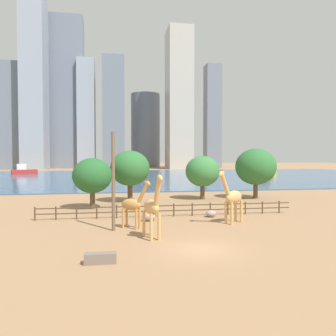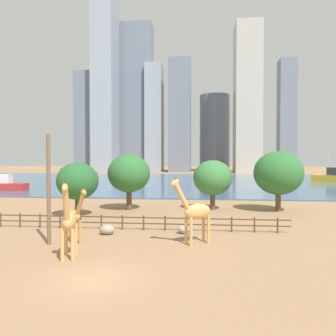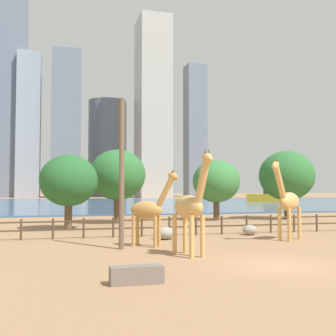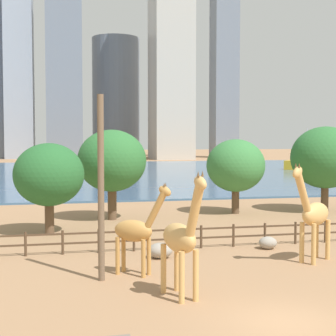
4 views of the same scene
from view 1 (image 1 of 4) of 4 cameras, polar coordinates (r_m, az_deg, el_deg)
ground_plane at (r=100.84m, az=-6.27°, el=-1.45°), size 400.00×400.00×0.00m
harbor_water at (r=97.84m, az=-6.18°, el=-1.50°), size 180.00×86.00×0.20m
giraffe_tall at (r=30.39m, az=11.16°, el=-4.98°), size 3.21×2.57×5.04m
giraffe_companion at (r=24.31m, az=-2.78°, el=-6.84°), size 1.41×3.15×5.02m
giraffe_young at (r=27.91m, az=-6.13°, el=-6.36°), size 2.64×2.19×4.27m
utility_pole at (r=27.07m, az=-9.51°, el=-2.33°), size 0.28×0.28×8.08m
boulder_near_fence at (r=33.47m, az=7.48°, el=-7.87°), size 1.03×0.92×0.69m
boulder_by_pole at (r=31.26m, az=-3.31°, el=-8.45°), size 1.24×1.07×0.80m
feeding_trough at (r=19.65m, az=-11.70°, el=-15.14°), size 1.80×0.60×0.60m
enclosure_fence at (r=33.37m, az=-0.11°, el=-7.17°), size 26.12×0.14×1.30m
tree_left_large at (r=43.95m, az=-6.65°, el=-0.07°), size 5.24×5.24×6.88m
tree_center_broad at (r=38.90m, az=-13.04°, el=-1.33°), size 4.54×4.54×5.91m
tree_right_tall at (r=48.90m, az=15.03°, el=0.21°), size 5.82×5.82×7.23m
tree_left_small at (r=46.73m, az=6.02°, el=-0.59°), size 4.83×4.83×6.16m
boat_ferry at (r=118.03m, az=-23.81°, el=-0.44°), size 8.31×5.67×3.44m
boat_tug at (r=106.20m, az=15.98°, el=-0.52°), size 8.74×8.38×8.02m
skyline_tower_needle at (r=172.29m, az=-9.49°, el=9.37°), size 10.92×13.35×56.43m
skyline_block_central at (r=177.62m, az=-14.01°, el=9.01°), size 8.70×12.84×55.79m
skyline_tower_glass at (r=172.08m, az=-22.31°, el=17.50°), size 10.45×15.25×104.91m
skyline_block_left at (r=189.64m, az=-3.90°, el=6.48°), size 16.75×16.75×41.72m
skyline_block_right at (r=174.91m, az=-24.88°, el=8.06°), size 12.57×14.28×50.14m
skyline_tower_short at (r=165.72m, az=1.92°, el=11.84°), size 11.80×15.22×68.69m
skyline_block_wide at (r=182.17m, az=-17.21°, el=12.33°), size 17.35×10.80×77.95m
skyline_tower_far at (r=179.00m, az=7.76°, el=8.84°), size 8.00×8.00×54.84m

